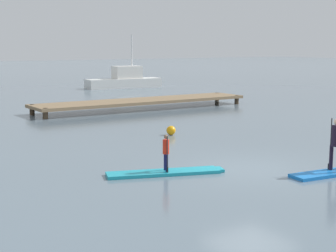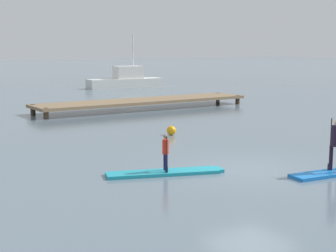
{
  "view_description": "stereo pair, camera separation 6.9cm",
  "coord_description": "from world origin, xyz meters",
  "px_view_note": "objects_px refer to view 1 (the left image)",
  "views": [
    {
      "loc": [
        -11.13,
        -12.2,
        3.88
      ],
      "look_at": [
        -0.87,
        3.47,
        1.01
      ],
      "focal_mm": 56.52,
      "sensor_mm": 36.0,
      "label": 1
    },
    {
      "loc": [
        -11.07,
        -12.24,
        3.88
      ],
      "look_at": [
        -0.87,
        3.47,
        1.01
      ],
      "focal_mm": 56.52,
      "sensor_mm": 36.0,
      "label": 2
    }
  ],
  "objects_px": {
    "paddler_child_solo": "(166,151)",
    "paddler_adult": "(336,141)",
    "paddleboard_near": "(166,173)",
    "motor_boat_small_navy": "(125,80)",
    "mooring_buoy_mid": "(171,130)"
  },
  "relations": [
    {
      "from": "paddleboard_near",
      "to": "paddler_adult",
      "type": "height_order",
      "value": "paddler_adult"
    },
    {
      "from": "paddler_adult",
      "to": "paddler_child_solo",
      "type": "bearing_deg",
      "value": 146.87
    },
    {
      "from": "motor_boat_small_navy",
      "to": "mooring_buoy_mid",
      "type": "distance_m",
      "value": 26.13
    },
    {
      "from": "paddler_child_solo",
      "to": "paddler_adult",
      "type": "relative_size",
      "value": 0.7
    },
    {
      "from": "paddler_child_solo",
      "to": "paddler_adult",
      "type": "distance_m",
      "value": 5.13
    },
    {
      "from": "paddler_child_solo",
      "to": "motor_boat_small_navy",
      "type": "xyz_separation_m",
      "value": [
        14.73,
        29.66,
        -0.01
      ]
    },
    {
      "from": "motor_boat_small_navy",
      "to": "paddler_child_solo",
      "type": "bearing_deg",
      "value": -116.41
    },
    {
      "from": "paddler_adult",
      "to": "mooring_buoy_mid",
      "type": "bearing_deg",
      "value": 91.64
    },
    {
      "from": "paddler_adult",
      "to": "motor_boat_small_navy",
      "type": "height_order",
      "value": "motor_boat_small_navy"
    },
    {
      "from": "mooring_buoy_mid",
      "to": "paddleboard_near",
      "type": "bearing_deg",
      "value": -124.88
    },
    {
      "from": "paddleboard_near",
      "to": "motor_boat_small_navy",
      "type": "relative_size",
      "value": 0.51
    },
    {
      "from": "paddleboard_near",
      "to": "motor_boat_small_navy",
      "type": "height_order",
      "value": "motor_boat_small_navy"
    },
    {
      "from": "paddler_child_solo",
      "to": "paddler_adult",
      "type": "xyz_separation_m",
      "value": [
        4.29,
        -2.8,
        0.29
      ]
    },
    {
      "from": "paddleboard_near",
      "to": "paddler_child_solo",
      "type": "xyz_separation_m",
      "value": [
        0.01,
        -0.01,
        0.67
      ]
    },
    {
      "from": "motor_boat_small_navy",
      "to": "paddler_adult",
      "type": "bearing_deg",
      "value": -107.84
    }
  ]
}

